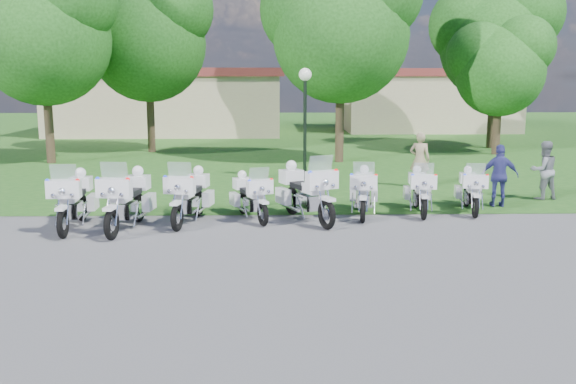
{
  "coord_description": "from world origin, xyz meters",
  "views": [
    {
      "loc": [
        0.61,
        -13.53,
        3.62
      ],
      "look_at": [
        0.95,
        1.2,
        0.95
      ],
      "focal_mm": 40.0,
      "sensor_mm": 36.0,
      "label": 1
    }
  ],
  "objects_px": {
    "motorcycle_3": "(251,196)",
    "lamp_post": "(305,96)",
    "motorcycle_7": "(471,190)",
    "bystander_a": "(420,160)",
    "motorcycle_6": "(420,190)",
    "motorcycle_0": "(74,200)",
    "motorcycle_4": "(306,192)",
    "motorcycle_1": "(128,199)",
    "motorcycle_2": "(190,195)",
    "bystander_b": "(544,171)",
    "motorcycle_5": "(364,191)",
    "bystander_c": "(500,176)"
  },
  "relations": [
    {
      "from": "lamp_post",
      "to": "bystander_c",
      "type": "height_order",
      "value": "lamp_post"
    },
    {
      "from": "motorcycle_7",
      "to": "bystander_a",
      "type": "relative_size",
      "value": 1.15
    },
    {
      "from": "motorcycle_4",
      "to": "bystander_a",
      "type": "relative_size",
      "value": 1.34
    },
    {
      "from": "motorcycle_0",
      "to": "bystander_c",
      "type": "height_order",
      "value": "bystander_c"
    },
    {
      "from": "motorcycle_2",
      "to": "motorcycle_3",
      "type": "distance_m",
      "value": 1.55
    },
    {
      "from": "motorcycle_6",
      "to": "bystander_c",
      "type": "relative_size",
      "value": 1.23
    },
    {
      "from": "motorcycle_5",
      "to": "motorcycle_4",
      "type": "bearing_deg",
      "value": 29.98
    },
    {
      "from": "motorcycle_6",
      "to": "motorcycle_4",
      "type": "bearing_deg",
      "value": 20.59
    },
    {
      "from": "motorcycle_0",
      "to": "motorcycle_6",
      "type": "distance_m",
      "value": 8.85
    },
    {
      "from": "bystander_b",
      "to": "motorcycle_6",
      "type": "bearing_deg",
      "value": 12.02
    },
    {
      "from": "motorcycle_7",
      "to": "bystander_c",
      "type": "relative_size",
      "value": 1.2
    },
    {
      "from": "motorcycle_3",
      "to": "motorcycle_6",
      "type": "distance_m",
      "value": 4.54
    },
    {
      "from": "motorcycle_2",
      "to": "motorcycle_5",
      "type": "height_order",
      "value": "motorcycle_2"
    },
    {
      "from": "motorcycle_0",
      "to": "motorcycle_1",
      "type": "xyz_separation_m",
      "value": [
        1.32,
        -0.12,
        0.03
      ]
    },
    {
      "from": "motorcycle_6",
      "to": "motorcycle_1",
      "type": "bearing_deg",
      "value": 18.05
    },
    {
      "from": "motorcycle_2",
      "to": "motorcycle_4",
      "type": "xyz_separation_m",
      "value": [
        2.9,
        0.13,
        0.06
      ]
    },
    {
      "from": "motorcycle_2",
      "to": "motorcycle_4",
      "type": "relative_size",
      "value": 0.99
    },
    {
      "from": "motorcycle_4",
      "to": "motorcycle_5",
      "type": "height_order",
      "value": "motorcycle_4"
    },
    {
      "from": "motorcycle_4",
      "to": "bystander_c",
      "type": "bearing_deg",
      "value": 171.4
    },
    {
      "from": "motorcycle_6",
      "to": "lamp_post",
      "type": "xyz_separation_m",
      "value": [
        -2.8,
        5.49,
        2.35
      ]
    },
    {
      "from": "motorcycle_0",
      "to": "bystander_b",
      "type": "distance_m",
      "value": 13.22
    },
    {
      "from": "motorcycle_2",
      "to": "motorcycle_5",
      "type": "relative_size",
      "value": 1.07
    },
    {
      "from": "motorcycle_0",
      "to": "motorcycle_4",
      "type": "relative_size",
      "value": 1.02
    },
    {
      "from": "motorcycle_4",
      "to": "bystander_b",
      "type": "height_order",
      "value": "motorcycle_4"
    },
    {
      "from": "lamp_post",
      "to": "motorcycle_3",
      "type": "bearing_deg",
      "value": -105.41
    },
    {
      "from": "motorcycle_5",
      "to": "bystander_a",
      "type": "height_order",
      "value": "bystander_a"
    },
    {
      "from": "motorcycle_0",
      "to": "bystander_b",
      "type": "xyz_separation_m",
      "value": [
        12.79,
        3.32,
        0.17
      ]
    },
    {
      "from": "motorcycle_1",
      "to": "motorcycle_7",
      "type": "bearing_deg",
      "value": -161.0
    },
    {
      "from": "motorcycle_5",
      "to": "bystander_b",
      "type": "bearing_deg",
      "value": -151.48
    },
    {
      "from": "motorcycle_2",
      "to": "bystander_b",
      "type": "xyz_separation_m",
      "value": [
        10.08,
        2.76,
        0.19
      ]
    },
    {
      "from": "motorcycle_2",
      "to": "bystander_b",
      "type": "bearing_deg",
      "value": -154.13
    },
    {
      "from": "motorcycle_5",
      "to": "motorcycle_7",
      "type": "height_order",
      "value": "motorcycle_5"
    },
    {
      "from": "motorcycle_7",
      "to": "bystander_a",
      "type": "xyz_separation_m",
      "value": [
        -0.53,
        3.82,
        0.32
      ]
    },
    {
      "from": "motorcycle_5",
      "to": "bystander_b",
      "type": "xyz_separation_m",
      "value": [
        5.62,
        2.02,
        0.24
      ]
    },
    {
      "from": "motorcycle_5",
      "to": "bystander_c",
      "type": "relative_size",
      "value": 1.28
    },
    {
      "from": "lamp_post",
      "to": "motorcycle_2",
      "type": "bearing_deg",
      "value": -116.31
    },
    {
      "from": "motorcycle_3",
      "to": "bystander_b",
      "type": "relative_size",
      "value": 1.16
    },
    {
      "from": "motorcycle_1",
      "to": "motorcycle_4",
      "type": "relative_size",
      "value": 1.06
    },
    {
      "from": "motorcycle_4",
      "to": "motorcycle_7",
      "type": "bearing_deg",
      "value": 167.83
    },
    {
      "from": "bystander_c",
      "to": "motorcycle_3",
      "type": "bearing_deg",
      "value": 19.39
    },
    {
      "from": "motorcycle_2",
      "to": "motorcycle_4",
      "type": "bearing_deg",
      "value": -166.81
    },
    {
      "from": "motorcycle_3",
      "to": "lamp_post",
      "type": "distance_m",
      "value": 6.78
    },
    {
      "from": "motorcycle_1",
      "to": "motorcycle_3",
      "type": "xyz_separation_m",
      "value": [
        2.9,
        1.03,
        -0.13
      ]
    },
    {
      "from": "motorcycle_5",
      "to": "bystander_a",
      "type": "xyz_separation_m",
      "value": [
        2.43,
        4.23,
        0.28
      ]
    },
    {
      "from": "motorcycle_3",
      "to": "bystander_a",
      "type": "distance_m",
      "value": 7.11
    },
    {
      "from": "bystander_a",
      "to": "motorcycle_2",
      "type": "bearing_deg",
      "value": 55.14
    },
    {
      "from": "motorcycle_1",
      "to": "motorcycle_3",
      "type": "height_order",
      "value": "motorcycle_1"
    },
    {
      "from": "motorcycle_6",
      "to": "bystander_c",
      "type": "height_order",
      "value": "bystander_c"
    },
    {
      "from": "bystander_c",
      "to": "bystander_a",
      "type": "bearing_deg",
      "value": -57.01
    },
    {
      "from": "motorcycle_4",
      "to": "motorcycle_7",
      "type": "distance_m",
      "value": 4.64
    }
  ]
}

